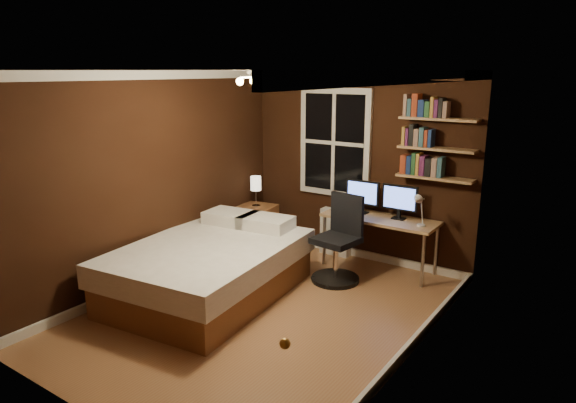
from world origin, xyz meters
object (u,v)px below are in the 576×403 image
Objects in this scene: bed at (210,268)px; nightstand at (256,227)px; bedside_lamp at (256,191)px; office_chair at (339,248)px; radiator at (336,232)px; desk_lamp at (420,210)px; monitor_left at (362,197)px; desk at (380,222)px; monitor_right at (399,202)px.

nightstand is at bearing 103.39° from bed.
bedside_lamp is 0.41× the size of office_chair.
bed is at bearing -70.21° from bedside_lamp.
nightstand is 1.16m from radiator.
desk_lamp is at bearing 1.68° from bedside_lamp.
nightstand is 1.42× the size of bedside_lamp.
office_chair is (0.03, -0.67, -0.50)m from monitor_left.
desk reaches higher than nightstand.
monitor_left is 0.51m from monitor_right.
bedside_lamp is 0.95× the size of monitor_left.
radiator is 0.81m from desk.
bed is 2.04m from radiator.
bed is 5.24× the size of monitor_left.
office_chair is at bearing -58.71° from radiator.
radiator is at bearing 166.46° from monitor_left.
monitor_left is (1.53, 0.29, 0.60)m from nightstand.
desk_lamp is at bearing 36.01° from bed.
office_chair is (-0.26, -0.60, -0.22)m from desk.
desk is at bearing 165.45° from desk_lamp.
desk_lamp is at bearing -32.56° from monitor_right.
desk_lamp reaches higher than monitor_left.
bed is 3.88× the size of nightstand.
monitor_left reaches higher than radiator.
bedside_lamp reaches higher than bed.
bed reaches higher than desk.
desk is at bearing -2.26° from nightstand.
monitor_left is at bearing 165.88° from desk.
monitor_left is at bearing 180.00° from monitor_right.
desk is 0.65m from desk_lamp.
nightstand is at bearing -171.94° from monitor_right.
desk_lamp reaches higher than bedside_lamp.
bedside_lamp is 1.56m from monitor_left.
radiator is 0.91m from office_chair.
desk_lamp is at bearing -14.55° from desk.
monitor_right reaches higher than office_chair.
desk is at bearing 48.84° from bed.
bedside_lamp is at bearing -173.24° from desk.
monitor_right is (0.95, -0.11, 0.59)m from radiator.
bed is at bearing -124.76° from desk.
monitor_left is (1.53, 0.29, 0.08)m from bedside_lamp.
bed is 2.21m from desk.
monitor_right is 0.96m from office_chair.
bedside_lamp is 1.27m from radiator.
bed is at bearing -104.71° from radiator.
monitor_left is at bearing 10.70° from bedside_lamp.
monitor_right is 1.04× the size of desk_lamp.
bedside_lamp is 0.68× the size of radiator.
bed reaches higher than radiator.
monitor_left reaches higher than bedside_lamp.
radiator is (0.52, 1.98, -0.00)m from bed.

